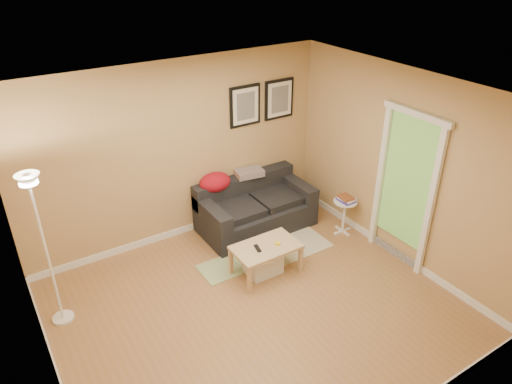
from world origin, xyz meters
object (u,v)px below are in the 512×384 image
coffee_table (266,260)px  storage_bin (263,263)px  side_table (344,217)px  sofa (256,206)px  book_stack (346,199)px  floor_lamp (48,256)px

coffee_table → storage_bin: bearing=145.6°
coffee_table → side_table: (1.54, 0.20, 0.05)m
storage_bin → side_table: (1.56, 0.18, 0.12)m
sofa → book_stack: 1.34m
sofa → storage_bin: size_ratio=3.65×
storage_bin → book_stack: size_ratio=1.83×
coffee_table → storage_bin: (-0.02, 0.03, -0.07)m
book_stack → coffee_table: bearing=-158.3°
coffee_table → side_table: side_table is taller
coffee_table → floor_lamp: bearing=-176.8°
sofa → floor_lamp: 3.07m
storage_bin → side_table: bearing=6.4°
storage_bin → floor_lamp: floor_lamp is taller
book_stack → floor_lamp: 4.05m
coffee_table → side_table: 1.55m
coffee_table → storage_bin: 0.08m
coffee_table → floor_lamp: floor_lamp is taller
floor_lamp → storage_bin: bearing=-12.2°
sofa → storage_bin: (-0.52, -1.00, -0.23)m
side_table → storage_bin: bearing=-173.6°
sofa → floor_lamp: (-2.99, -0.47, 0.52)m
side_table → book_stack: 0.31m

